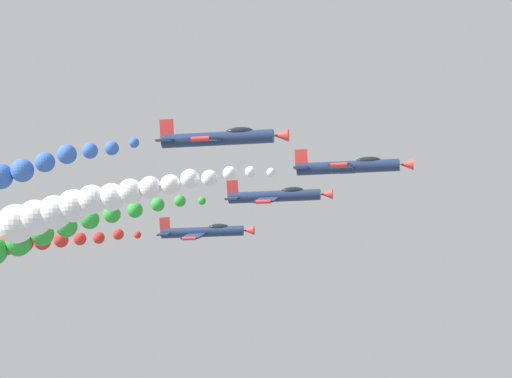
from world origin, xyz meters
The scene contains 7 objects.
airplane_lead centered at (4.44, 9.12, 78.10)m, with size 9.43×10.35×3.00m.
smoke_trail_lead centered at (3.70, -16.45, 75.61)m, with size 3.71×26.27×6.06m.
airplane_left_inner centered at (-4.98, 1.15, 78.18)m, with size 9.14×10.35×3.53m.
airplane_right_inner centered at (15.17, -0.39, 77.86)m, with size 9.29×10.35×3.29m.
smoke_trail_right_inner centered at (15.44, -17.10, 75.66)m, with size 2.46×14.60×5.07m.
airplane_left_outer centered at (-15.36, -8.31, 77.23)m, with size 9.14×10.35×3.53m.
smoke_trail_left_outer centered at (-16.10, -28.73, 76.87)m, with size 2.96×19.39×2.52m.
Camera 1 is at (93.59, 15.74, 52.51)m, focal length 74.13 mm.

